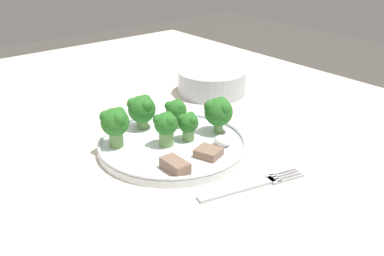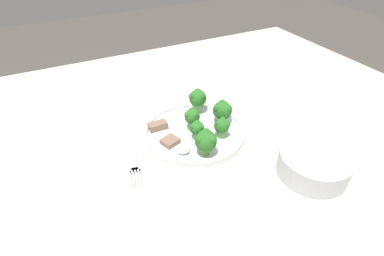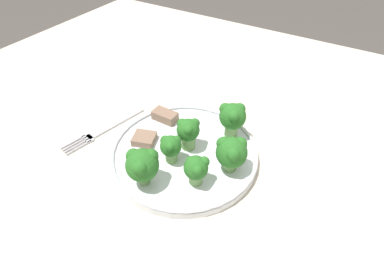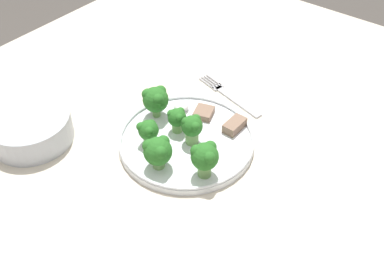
% 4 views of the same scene
% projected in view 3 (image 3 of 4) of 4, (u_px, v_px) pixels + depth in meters
% --- Properties ---
extents(table, '(1.40, 1.15, 0.77)m').
position_uv_depth(table, '(211.00, 193.00, 0.56)').
color(table, beige).
rests_on(table, ground_plane).
extents(dinner_plate, '(0.25, 0.25, 0.02)m').
position_uv_depth(dinner_plate, '(185.00, 152.00, 0.51)').
color(dinner_plate, white).
rests_on(dinner_plate, table).
extents(fork, '(0.06, 0.17, 0.00)m').
position_uv_depth(fork, '(106.00, 128.00, 0.57)').
color(fork, '#B2B2B7').
rests_on(fork, table).
extents(broccoli_floret_near_rim_left, '(0.04, 0.03, 0.05)m').
position_uv_depth(broccoli_floret_near_rim_left, '(171.00, 147.00, 0.47)').
color(broccoli_floret_near_rim_left, '#709E56').
rests_on(broccoli_floret_near_rim_left, dinner_plate).
extents(broccoli_floret_center_left, '(0.04, 0.04, 0.05)m').
position_uv_depth(broccoli_floret_center_left, '(197.00, 169.00, 0.44)').
color(broccoli_floret_center_left, '#709E56').
rests_on(broccoli_floret_center_left, dinner_plate).
extents(broccoli_floret_back_left, '(0.04, 0.04, 0.06)m').
position_uv_depth(broccoli_floret_back_left, '(189.00, 131.00, 0.49)').
color(broccoli_floret_back_left, '#709E56').
rests_on(broccoli_floret_back_left, dinner_plate).
extents(broccoli_floret_front_left, '(0.05, 0.05, 0.07)m').
position_uv_depth(broccoli_floret_front_left, '(232.00, 117.00, 0.51)').
color(broccoli_floret_front_left, '#709E56').
rests_on(broccoli_floret_front_left, dinner_plate).
extents(broccoli_floret_center_back, '(0.05, 0.05, 0.06)m').
position_uv_depth(broccoli_floret_center_back, '(232.00, 152.00, 0.46)').
color(broccoli_floret_center_back, '#709E56').
rests_on(broccoli_floret_center_back, dinner_plate).
extents(broccoli_floret_mid_cluster, '(0.05, 0.05, 0.06)m').
position_uv_depth(broccoli_floret_mid_cluster, '(142.00, 164.00, 0.43)').
color(broccoli_floret_mid_cluster, '#709E56').
rests_on(broccoli_floret_mid_cluster, dinner_plate).
extents(meat_slice_front_slice, '(0.05, 0.04, 0.01)m').
position_uv_depth(meat_slice_front_slice, '(144.00, 139.00, 0.52)').
color(meat_slice_front_slice, '#846651').
rests_on(meat_slice_front_slice, dinner_plate).
extents(meat_slice_middle_slice, '(0.05, 0.03, 0.02)m').
position_uv_depth(meat_slice_middle_slice, '(165.00, 116.00, 0.57)').
color(meat_slice_middle_slice, '#846651').
rests_on(meat_slice_middle_slice, dinner_plate).
extents(sauce_dollop, '(0.03, 0.03, 0.02)m').
position_uv_depth(sauce_dollop, '(135.00, 157.00, 0.49)').
color(sauce_dollop, white).
rests_on(sauce_dollop, dinner_plate).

